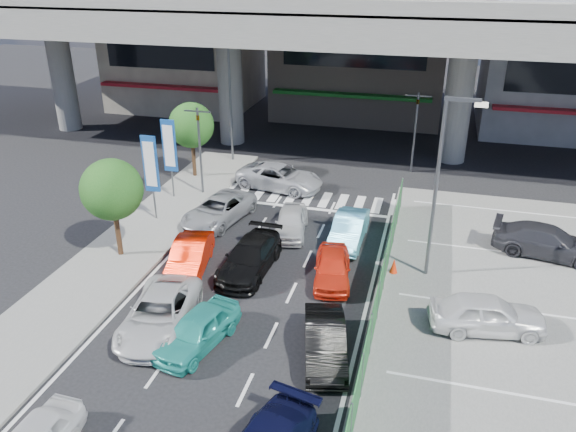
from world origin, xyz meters
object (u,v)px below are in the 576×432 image
(street_lamp_right, at_px, (442,175))
(crossing_wagon_silver, at_px, (280,177))
(parked_sedan_dgrey, at_px, (548,241))
(traffic_cone, at_px, (394,266))
(hatch_black_mid_right, at_px, (325,341))
(parked_sedan_white, at_px, (487,314))
(tree_far, at_px, (191,125))
(signboard_near, at_px, (151,166))
(street_lamp_left, at_px, (233,92))
(sedan_white_front_mid, at_px, (291,222))
(sedan_black_mid, at_px, (250,257))
(taxi_teal_mid, at_px, (198,330))
(taxi_orange_right, at_px, (332,267))
(kei_truck_front_right, at_px, (349,229))
(taxi_orange_left, at_px, (190,257))
(wagon_silver_front_left, at_px, (219,210))
(tree_near, at_px, (112,190))
(signboard_far, at_px, (169,148))
(traffic_light_right, at_px, (417,113))
(sedan_white_mid_left, at_px, (159,313))
(traffic_light_left, at_px, (199,130))

(street_lamp_right, xyz_separation_m, crossing_wagon_silver, (-9.20, 8.06, -4.04))
(parked_sedan_dgrey, distance_m, traffic_cone, 7.62)
(street_lamp_right, relative_size, hatch_black_mid_right, 1.98)
(crossing_wagon_silver, bearing_deg, parked_sedan_white, -125.35)
(street_lamp_right, height_order, crossing_wagon_silver, street_lamp_right)
(tree_far, distance_m, traffic_cone, 16.30)
(crossing_wagon_silver, xyz_separation_m, parked_sedan_dgrey, (14.39, -4.86, 0.05))
(tree_far, bearing_deg, signboard_near, -84.73)
(crossing_wagon_silver, bearing_deg, street_lamp_left, 57.99)
(tree_far, xyz_separation_m, sedan_white_front_mid, (7.97, -6.12, -2.74))
(street_lamp_left, xyz_separation_m, hatch_black_mid_right, (10.11, -18.68, -4.10))
(signboard_near, relative_size, sedan_black_mid, 0.99)
(tree_far, bearing_deg, hatch_black_mid_right, -52.65)
(taxi_teal_mid, distance_m, taxi_orange_right, 6.86)
(hatch_black_mid_right, bearing_deg, sedan_white_front_mid, 97.77)
(kei_truck_front_right, bearing_deg, taxi_orange_left, -143.86)
(taxi_orange_left, xyz_separation_m, wagon_silver_front_left, (-0.61, 5.06, -0.01))
(tree_near, relative_size, sedan_white_front_mid, 1.26)
(signboard_far, relative_size, tree_near, 0.98)
(taxi_teal_mid, relative_size, sedan_black_mid, 0.83)
(kei_truck_front_right, bearing_deg, hatch_black_mid_right, -85.12)
(traffic_light_right, relative_size, street_lamp_left, 0.65)
(street_lamp_right, bearing_deg, tree_near, -171.97)
(street_lamp_right, xyz_separation_m, sedan_white_front_mid, (-7.00, 2.38, -4.12))
(sedan_black_mid, xyz_separation_m, kei_truck_front_right, (3.81, 3.94, 0.00))
(taxi_teal_mid, xyz_separation_m, crossing_wagon_silver, (-1.22, 15.29, 0.06))
(sedan_black_mid, distance_m, parked_sedan_dgrey, 13.93)
(sedan_white_mid_left, bearing_deg, tree_near, 124.71)
(signboard_far, height_order, taxi_orange_right, signboard_far)
(street_lamp_right, height_order, wagon_silver_front_left, street_lamp_right)
(parked_sedan_white, bearing_deg, taxi_orange_left, 74.37)
(street_lamp_left, distance_m, signboard_near, 10.19)
(taxi_teal_mid, height_order, crossing_wagon_silver, crossing_wagon_silver)
(sedan_white_mid_left, xyz_separation_m, traffic_cone, (8.20, 6.38, -0.29))
(taxi_orange_left, bearing_deg, hatch_black_mid_right, -42.57)
(sedan_white_mid_left, xyz_separation_m, wagon_silver_front_left, (-1.29, 9.38, -0.01))
(traffic_light_right, bearing_deg, kei_truck_front_right, -102.28)
(hatch_black_mid_right, relative_size, crossing_wagon_silver, 0.77)
(street_lamp_right, height_order, parked_sedan_white, street_lamp_right)
(street_lamp_right, bearing_deg, crossing_wagon_silver, 138.78)
(signboard_near, relative_size, traffic_cone, 6.93)
(tree_far, bearing_deg, tree_near, -85.64)
(hatch_black_mid_right, xyz_separation_m, sedan_black_mid, (-4.45, 4.95, 0.02))
(signboard_near, height_order, traffic_cone, signboard_near)
(street_lamp_right, bearing_deg, traffic_light_left, 155.84)
(taxi_teal_mid, distance_m, parked_sedan_dgrey, 16.80)
(tree_near, xyz_separation_m, parked_sedan_dgrey, (19.37, 5.19, -2.61))
(street_lamp_right, xyz_separation_m, sedan_white_mid_left, (-9.78, -6.66, -4.08))
(parked_sedan_dgrey, bearing_deg, street_lamp_left, 74.69)
(hatch_black_mid_right, xyz_separation_m, taxi_orange_right, (-0.73, 5.12, -0.02))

